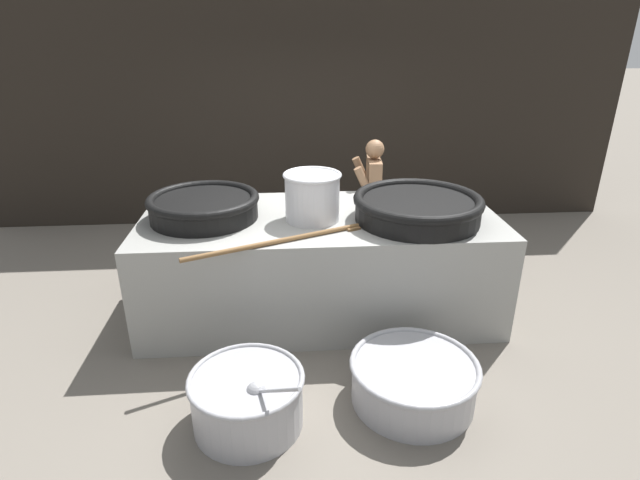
{
  "coord_description": "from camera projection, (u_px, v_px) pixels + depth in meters",
  "views": [
    {
      "loc": [
        -0.33,
        -4.32,
        2.59
      ],
      "look_at": [
        0.0,
        0.0,
        0.74
      ],
      "focal_mm": 28.0,
      "sensor_mm": 36.0,
      "label": 1
    }
  ],
  "objects": [
    {
      "name": "giant_wok_far",
      "position": [
        417.0,
        207.0,
        4.47
      ],
      "size": [
        1.16,
        1.16,
        0.23
      ],
      "color": "black",
      "rests_on": "hearth_platform"
    },
    {
      "name": "hearth_platform",
      "position": [
        320.0,
        263.0,
        4.81
      ],
      "size": [
        3.29,
        1.45,
        0.98
      ],
      "color": "gray",
      "rests_on": "ground_plane"
    },
    {
      "name": "ground_plane",
      "position": [
        320.0,
        307.0,
        5.01
      ],
      "size": [
        60.0,
        60.0,
        0.0
      ],
      "primitive_type": "plane",
      "color": "slate"
    },
    {
      "name": "stirring_paddle",
      "position": [
        283.0,
        240.0,
        4.04
      ],
      "size": [
        1.45,
        0.67,
        0.04
      ],
      "rotation": [
        0.0,
        0.0,
        0.4
      ],
      "color": "brown",
      "rests_on": "hearth_platform"
    },
    {
      "name": "giant_wok_near",
      "position": [
        204.0,
        206.0,
        4.51
      ],
      "size": [
        1.01,
        1.01,
        0.22
      ],
      "color": "black",
      "rests_on": "hearth_platform"
    },
    {
      "name": "prep_bowl_meat",
      "position": [
        413.0,
        379.0,
        3.7
      ],
      "size": [
        0.96,
        0.96,
        0.34
      ],
      "color": "#9E9EA3",
      "rests_on": "ground_plane"
    },
    {
      "name": "back_wall",
      "position": [
        305.0,
        102.0,
        6.77
      ],
      "size": [
        8.76,
        0.24,
        3.3
      ],
      "primitive_type": "cube",
      "color": "black",
      "rests_on": "ground_plane"
    },
    {
      "name": "stock_pot",
      "position": [
        312.0,
        196.0,
        4.44
      ],
      "size": [
        0.52,
        0.52,
        0.43
      ],
      "color": "silver",
      "rests_on": "hearth_platform"
    },
    {
      "name": "prep_bowl_vegetables",
      "position": [
        247.0,
        398.0,
        3.46
      ],
      "size": [
        0.81,
        0.95,
        0.73
      ],
      "color": "#9E9EA3",
      "rests_on": "ground_plane"
    },
    {
      "name": "cook",
      "position": [
        372.0,
        199.0,
        5.64
      ],
      "size": [
        0.36,
        0.55,
        1.47
      ],
      "rotation": [
        0.0,
        0.0,
        3.05
      ],
      "color": "#8C6647",
      "rests_on": "ground_plane"
    }
  ]
}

